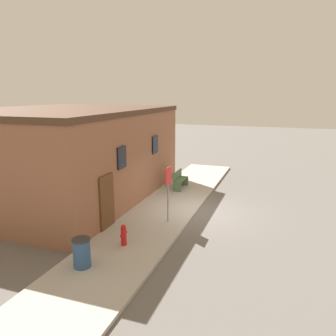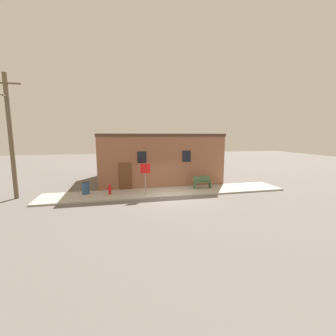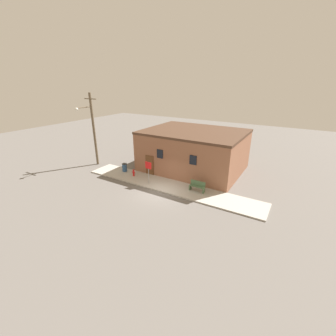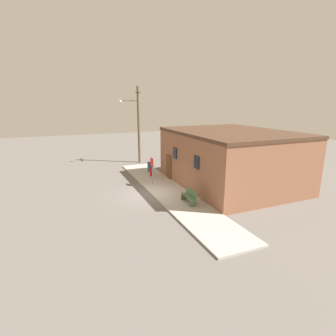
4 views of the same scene
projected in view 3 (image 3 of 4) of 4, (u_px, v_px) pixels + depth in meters
ground_plane at (160, 192)px, 20.57m from camera, size 80.00×80.00×0.00m
sidewalk at (168, 186)px, 21.67m from camera, size 18.24×2.82×0.12m
brick_building at (194, 150)px, 25.24m from camera, size 10.64×8.31×4.46m
fire_hydrant at (134, 173)px, 23.64m from camera, size 0.40×0.19×0.75m
stop_sign at (148, 169)px, 21.42m from camera, size 0.69×0.06×2.25m
bench at (197, 186)px, 20.35m from camera, size 1.42×0.44×0.96m
trash_bin at (125, 167)px, 24.84m from camera, size 0.54×0.54×0.90m
utility_pole at (93, 128)px, 25.81m from camera, size 1.80×2.25×8.34m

